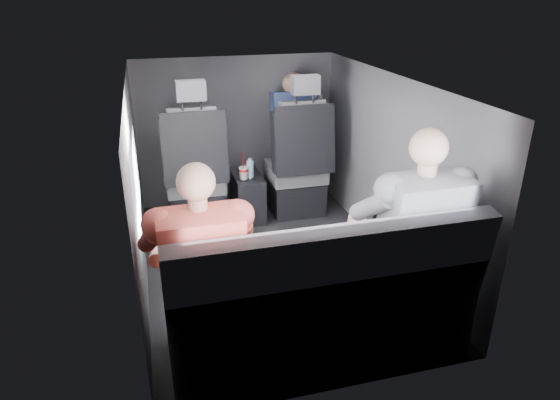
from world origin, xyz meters
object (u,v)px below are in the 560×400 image
object	(u,v)px
rear_bench	(321,313)
laptop_white	(202,247)
passenger_rear_right	(407,236)
front_seat_left	(195,181)
front_seat_right	(297,171)
passenger_rear_left	(200,269)
laptop_black	(390,228)
water_bottle	(250,169)
center_console	(247,196)
passenger_front_right	(293,125)
soda_cup	(243,173)

from	to	relation	value
rear_bench	laptop_white	world-z (taller)	rear_bench
laptop_white	passenger_rear_right	bearing A→B (deg)	-10.76
front_seat_left	rear_bench	world-z (taller)	front_seat_left
passenger_rear_right	front_seat_left	bearing A→B (deg)	118.25
rear_bench	laptop_white	distance (m)	0.72
front_seat_right	laptop_white	bearing A→B (deg)	-122.59
passenger_rear_left	laptop_black	bearing A→B (deg)	7.62
rear_bench	passenger_rear_right	world-z (taller)	passenger_rear_right
water_bottle	laptop_white	distance (m)	1.66
center_console	water_bottle	xyz separation A→B (m)	(0.01, -0.09, 0.28)
front_seat_right	laptop_black	world-z (taller)	front_seat_right
front_seat_right	passenger_rear_left	size ratio (longest dim) A/B	1.05
rear_bench	passenger_front_right	size ratio (longest dim) A/B	2.03
front_seat_left	center_console	size ratio (longest dim) A/B	2.64
front_seat_left	passenger_rear_right	size ratio (longest dim) A/B	0.99
laptop_black	passenger_rear_left	world-z (taller)	passenger_rear_left
front_seat_right	passenger_front_right	bearing A→B (deg)	82.24
front_seat_right	passenger_rear_right	distance (m)	1.83
laptop_white	laptop_black	bearing A→B (deg)	-3.18
water_bottle	passenger_front_right	distance (m)	0.63
front_seat_left	laptop_black	bearing A→B (deg)	-60.37
front_seat_left	water_bottle	xyz separation A→B (m)	(0.46, -0.05, 0.08)
front_seat_left	rear_bench	xyz separation A→B (m)	(0.45, -1.90, -0.09)
front_seat_left	front_seat_right	size ratio (longest dim) A/B	1.00
passenger_rear_right	passenger_front_right	distance (m)	2.07
rear_bench	laptop_white	xyz separation A→B (m)	(-0.57, 0.30, 0.32)
laptop_black	soda_cup	bearing A→B (deg)	109.12
laptop_white	water_bottle	bearing A→B (deg)	69.27
passenger_rear_left	center_console	bearing A→B (deg)	71.73
passenger_rear_left	laptop_white	bearing A→B (deg)	79.94
rear_bench	passenger_front_right	world-z (taller)	passenger_front_right
passenger_rear_right	laptop_white	bearing A→B (deg)	169.24
laptop_white	passenger_rear_right	distance (m)	1.11
soda_cup	laptop_white	xyz separation A→B (m)	(-0.52, -1.51, 0.17)
center_console	soda_cup	bearing A→B (deg)	-112.32
laptop_white	front_seat_right	bearing A→B (deg)	57.41
laptop_white	passenger_rear_left	xyz separation A→B (m)	(-0.04, -0.21, -0.01)
soda_cup	laptop_white	world-z (taller)	laptop_white
water_bottle	passenger_rear_left	xyz separation A→B (m)	(-0.62, -1.75, 0.14)
front_seat_left	laptop_black	xyz separation A→B (m)	(0.94, -1.66, 0.23)
passenger_rear_left	passenger_rear_right	size ratio (longest dim) A/B	0.94
front_seat_left	water_bottle	world-z (taller)	front_seat_left
soda_cup	passenger_rear_right	xyz separation A→B (m)	(0.57, -1.72, 0.19)
laptop_white	passenger_rear_left	world-z (taller)	passenger_rear_left
front_seat_right	soda_cup	distance (m)	0.51
water_bottle	laptop_white	bearing A→B (deg)	-110.73
front_seat_left	water_bottle	size ratio (longest dim) A/B	7.17
rear_bench	center_console	bearing A→B (deg)	90.00
laptop_white	passenger_front_right	size ratio (longest dim) A/B	0.43
laptop_white	passenger_front_right	bearing A→B (deg)	60.34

